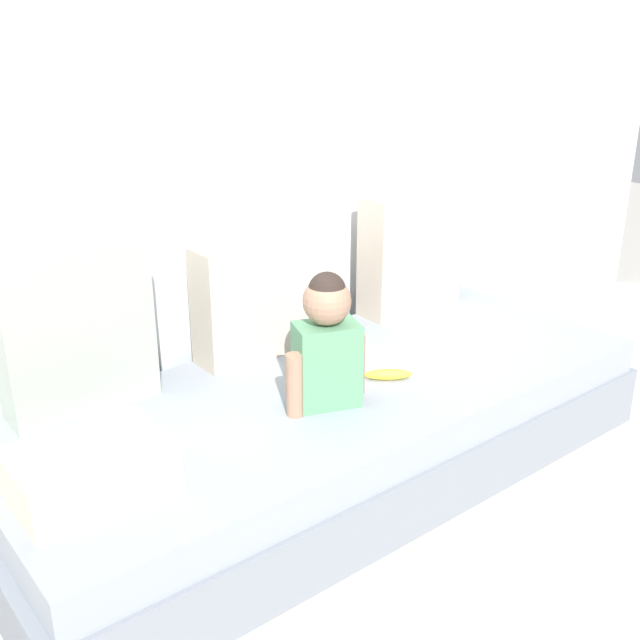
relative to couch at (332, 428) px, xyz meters
The scene contains 9 objects.
ground_plane 0.18m from the couch, ahead, with size 12.00×12.00×0.00m, color #B2ADA3.
back_wall 1.21m from the couch, 90.00° to the left, with size 5.62×0.10×2.44m, color silver.
couch is the anchor object (origin of this frame).
throw_pillow_left 0.95m from the couch, 153.27° to the left, with size 0.48×0.16×0.55m, color #99A393.
throw_pillow_center 0.55m from the couch, 90.00° to the left, with size 0.60×0.16×0.44m, color #C1B29E.
throw_pillow_right 0.95m from the couch, 26.73° to the left, with size 0.48×0.16×0.52m, color #C1B29E.
toddler 0.43m from the couch, 136.77° to the right, with size 0.32×0.20×0.45m.
banana 0.28m from the couch, 31.21° to the right, with size 0.17×0.04×0.04m, color yellow.
folded_blanket 0.97m from the couch, behind, with size 0.40×0.28×0.14m, color beige.
Camera 1 is at (-1.52, -1.83, 1.52)m, focal length 42.25 mm.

